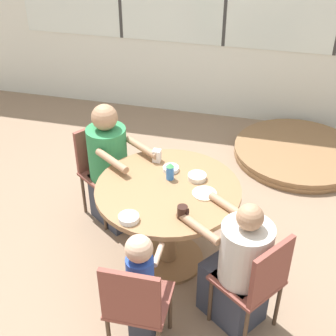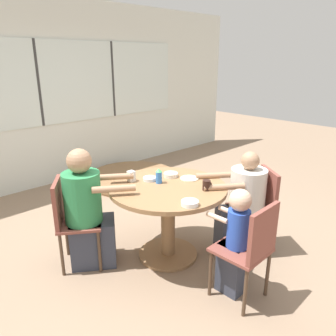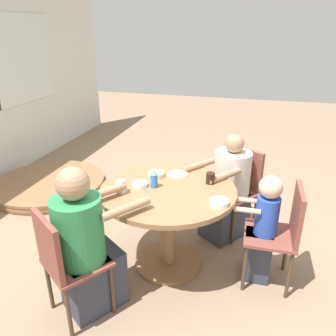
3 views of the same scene
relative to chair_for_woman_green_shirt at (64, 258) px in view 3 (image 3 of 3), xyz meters
The scene contains 16 objects.
ground_plane 1.08m from the chair_for_woman_green_shirt, 34.27° to the right, with size 16.00×16.00×0.00m, color #8C725B.
dining_table 0.94m from the chair_for_woman_green_shirt, 34.27° to the right, with size 1.13×1.13×0.77m.
chair_for_woman_green_shirt is the anchor object (origin of this frame).
chair_for_man_blue_shirt 1.88m from the chair_for_woman_green_shirt, 34.99° to the right, with size 0.56×0.56×0.88m.
chair_for_toddler 1.67m from the chair_for_woman_green_shirt, 61.50° to the right, with size 0.41×0.41×0.88m.
person_woman_green_shirt 0.17m from the chair_for_woman_green_shirt, 34.27° to the right, with size 0.71×0.64×1.17m.
person_man_blue_shirt 1.70m from the chair_for_woman_green_shirt, 34.91° to the right, with size 0.72×0.66×1.08m.
person_toddler 1.54m from the chair_for_woman_green_shirt, 58.90° to the right, with size 0.21×0.35×0.97m.
coffee_mug 1.32m from the chair_for_woman_green_shirt, 41.42° to the right, with size 0.08×0.07×0.10m.
sippy_cup 0.92m from the chair_for_woman_green_shirt, 28.38° to the right, with size 0.06×0.06×0.15m.
milk_carton_small 0.69m from the chair_for_woman_green_shirt, 17.64° to the right, with size 0.06×0.06×0.11m.
bowl_white_shallow 1.07m from the chair_for_woman_green_shirt, 20.54° to the right, with size 0.15×0.15×0.04m.
bowl_cereal 0.84m from the chair_for_woman_green_shirt, 21.80° to the right, with size 0.13×0.13×0.03m.
bowl_fruit 1.17m from the chair_for_woman_green_shirt, 58.14° to the right, with size 0.15×0.15×0.04m.
plate_tortillas 1.22m from the chair_for_woman_green_shirt, 26.98° to the right, with size 0.19×0.19×0.01m.
folded_table_stack 2.35m from the chair_for_woman_green_shirt, 37.98° to the left, with size 1.45×1.45×0.12m.
Camera 3 is at (-2.34, -0.66, 1.98)m, focal length 35.00 mm.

